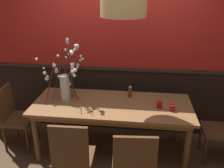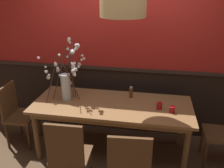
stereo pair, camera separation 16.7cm
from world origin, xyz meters
The scene contains 13 objects.
ground_plane centered at (0.00, 0.00, 0.00)m, with size 24.00×24.00×0.00m, color brown.
back_wall centered at (0.00, 0.66, 1.39)m, with size 4.97×0.14×2.80m.
dining_table centered at (0.00, 0.00, 0.69)m, with size 2.12×0.86×0.77m.
chair_far_side_left centered at (-0.33, 0.86, 0.54)m, with size 0.49×0.45×0.96m.
chair_far_side_right centered at (0.29, 0.83, 0.52)m, with size 0.46×0.43×0.94m.
chair_near_side_left centered at (-0.33, -0.83, 0.54)m, with size 0.43×0.41×0.97m.
chair_near_side_right centered at (0.33, -0.83, 0.52)m, with size 0.49×0.44×0.92m.
chair_head_west_end centered at (-1.43, -0.02, 0.52)m, with size 0.41×0.45×0.93m.
vase_with_blossoms centered at (-0.64, 0.05, 1.05)m, with size 0.61×0.43×0.82m.
candle_holder_nearer_center centered at (0.62, -0.04, 0.81)m, with size 0.08×0.08×0.08m.
candle_holder_nearer_edge centered at (0.78, -0.10, 0.81)m, with size 0.07×0.07×0.08m.
condiment_bottle centered at (0.23, 0.24, 0.85)m, with size 0.05×0.05×0.16m.
pendant_lamp centered at (0.14, -0.06, 2.01)m, with size 0.52×0.52×0.88m.
Camera 2 is at (0.52, -2.85, 2.26)m, focal length 38.76 mm.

